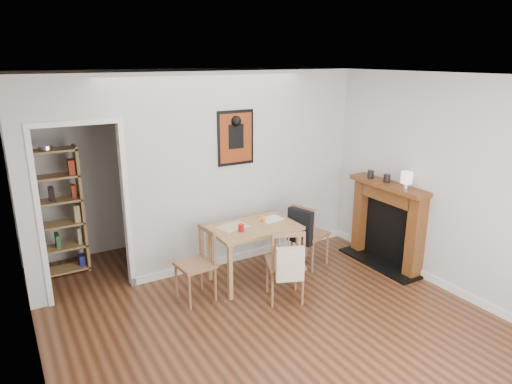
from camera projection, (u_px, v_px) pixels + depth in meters
ground at (261, 312)px, 5.15m from camera, size 5.20×5.20×0.00m
room_shell at (215, 174)px, 5.94m from camera, size 5.20×5.20×5.20m
dining_table at (254, 233)px, 5.71m from camera, size 1.09×0.69×0.74m
chair_left at (195, 265)px, 5.30m from camera, size 0.47×0.47×0.87m
chair_right at (309, 234)px, 6.18m from camera, size 0.61×0.56×0.89m
chair_front at (285, 263)px, 5.30m from camera, size 0.60×0.63×0.92m
bookshelf at (54, 213)px, 5.86m from camera, size 0.71×0.28×1.69m
fireplace at (388, 221)px, 6.22m from camera, size 0.45×1.25×1.16m
red_glass at (241, 228)px, 5.49m from camera, size 0.07×0.07×0.09m
orange_fruit at (263, 219)px, 5.83m from camera, size 0.08×0.08×0.08m
placemat at (233, 227)px, 5.66m from camera, size 0.40×0.34×0.00m
notebook at (271, 219)px, 5.90m from camera, size 0.30×0.23×0.01m
mantel_lamp at (407, 178)px, 5.70m from camera, size 0.15×0.15×0.23m
ceramic_jar_a at (387, 178)px, 6.06m from camera, size 0.09×0.09×0.11m
ceramic_jar_b at (371, 174)px, 6.26m from camera, size 0.09×0.09×0.11m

